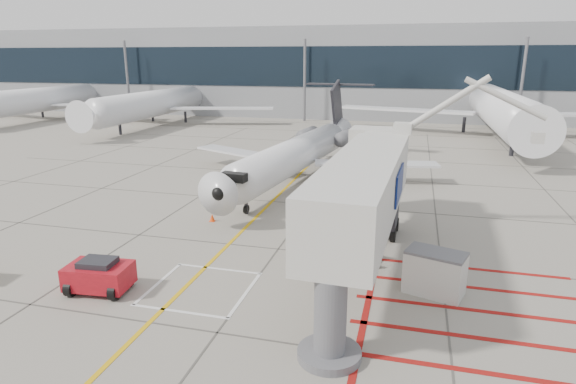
# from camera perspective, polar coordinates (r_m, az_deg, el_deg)

# --- Properties ---
(ground_plane) EXTENTS (260.00, 260.00, 0.00)m
(ground_plane) POSITION_cam_1_polar(r_m,az_deg,el_deg) (21.32, -4.16, -10.76)
(ground_plane) COLOR gray
(ground_plane) RESTS_ON ground
(regional_jet) EXTENTS (25.10, 30.00, 7.19)m
(regional_jet) POSITION_cam_1_polar(r_m,az_deg,el_deg) (35.17, -0.34, 6.08)
(regional_jet) COLOR silver
(regional_jet) RESTS_ON ground_plane
(jet_bridge) EXTENTS (9.47, 18.58, 7.27)m
(jet_bridge) POSITION_cam_1_polar(r_m,az_deg,el_deg) (20.73, 8.92, -0.89)
(jet_bridge) COLOR silver
(jet_bridge) RESTS_ON ground_plane
(pushback_tug) EXTENTS (2.71, 1.84, 1.50)m
(pushback_tug) POSITION_cam_1_polar(r_m,az_deg,el_deg) (21.81, -21.50, -9.09)
(pushback_tug) COLOR #AF111C
(pushback_tug) RESTS_ON ground_plane
(baggage_cart) EXTENTS (2.32, 1.82, 1.28)m
(baggage_cart) POSITION_cam_1_polar(r_m,az_deg,el_deg) (23.20, 6.92, -6.83)
(baggage_cart) COLOR #56565B
(baggage_cart) RESTS_ON ground_plane
(ground_power_unit) EXTENTS (2.63, 2.00, 1.84)m
(ground_power_unit) POSITION_cam_1_polar(r_m,az_deg,el_deg) (20.99, 17.00, -9.13)
(ground_power_unit) COLOR silver
(ground_power_unit) RESTS_ON ground_plane
(cone_nose) EXTENTS (0.32, 0.32, 0.45)m
(cone_nose) POSITION_cam_1_polar(r_m,az_deg,el_deg) (29.14, -8.98, -3.01)
(cone_nose) COLOR #F9420D
(cone_nose) RESTS_ON ground_plane
(cone_side) EXTENTS (0.37, 0.37, 0.51)m
(cone_side) POSITION_cam_1_polar(r_m,az_deg,el_deg) (25.04, 2.38, -5.94)
(cone_side) COLOR #E1580B
(cone_side) RESTS_ON ground_plane
(terminal_building) EXTENTS (180.00, 28.00, 14.00)m
(terminal_building) POSITION_cam_1_polar(r_m,az_deg,el_deg) (88.13, 17.58, 13.42)
(terminal_building) COLOR gray
(terminal_building) RESTS_ON ground_plane
(terminal_glass_band) EXTENTS (180.00, 0.10, 6.00)m
(terminal_glass_band) POSITION_cam_1_polar(r_m,az_deg,el_deg) (74.08, 18.09, 13.85)
(terminal_glass_band) COLOR black
(terminal_glass_band) RESTS_ON ground_plane
(bg_aircraft_a) EXTENTS (33.01, 36.68, 11.00)m
(bg_aircraft_a) POSITION_cam_1_polar(r_m,az_deg,el_deg) (84.97, -26.90, 11.40)
(bg_aircraft_a) COLOR silver
(bg_aircraft_a) RESTS_ON ground_plane
(bg_aircraft_b) EXTENTS (32.71, 36.35, 10.90)m
(bg_aircraft_b) POSITION_cam_1_polar(r_m,az_deg,el_deg) (73.47, -14.86, 12.09)
(bg_aircraft_b) COLOR silver
(bg_aircraft_b) RESTS_ON ground_plane
(bg_aircraft_c) EXTENTS (39.02, 43.35, 13.01)m
(bg_aircraft_c) POSITION_cam_1_polar(r_m,az_deg,el_deg) (64.80, 23.67, 11.82)
(bg_aircraft_c) COLOR silver
(bg_aircraft_c) RESTS_ON ground_plane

